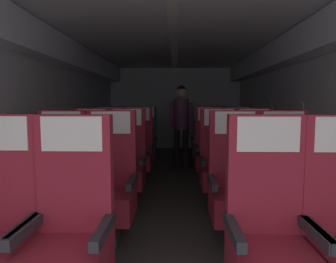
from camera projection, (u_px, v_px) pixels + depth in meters
The scene contains 21 objects.
ground at pixel (173, 190), 4.21m from camera, with size 3.76×8.18×0.02m, color #3D3833.
fuselage_shell at pixel (174, 79), 4.34m from camera, with size 3.64×7.83×2.22m.
seat_a_left_aisle at pixel (69, 236), 1.65m from camera, with size 0.47×0.47×1.17m.
seat_a_right_window at pixel (270, 238), 1.63m from camera, with size 0.47×0.47×1.17m.
seat_b_left_window at pixel (60, 187), 2.63m from camera, with size 0.47×0.47×1.17m.
seat_b_left_aisle at pixel (110, 187), 2.62m from camera, with size 0.47×0.47×1.17m.
seat_b_right_aisle at pixel (285, 188), 2.59m from camera, with size 0.47×0.47×1.17m.
seat_b_right_window at pixel (235, 188), 2.60m from camera, with size 0.47×0.47×1.17m.
seat_c_left_window at pixel (91, 164), 3.59m from camera, with size 0.47×0.47×1.17m.
seat_c_left_aisle at pixel (126, 164), 3.59m from camera, with size 0.47×0.47×1.17m.
seat_c_right_aisle at pixel (255, 165), 3.55m from camera, with size 0.47×0.47×1.17m.
seat_c_right_window at pixel (219, 165), 3.55m from camera, with size 0.47×0.47×1.17m.
seat_d_left_window at pixel (109, 151), 4.56m from camera, with size 0.47×0.47×1.17m.
seat_d_left_aisle at pixel (138, 151), 4.54m from camera, with size 0.47×0.47×1.17m.
seat_d_right_aisle at pixel (238, 152), 4.50m from camera, with size 0.47×0.47×1.17m.
seat_d_right_window at pixel (210, 152), 4.52m from camera, with size 0.47×0.47×1.17m.
seat_e_left_window at pixel (121, 143), 5.53m from camera, with size 0.47×0.47×1.17m.
seat_e_left_aisle at pixel (144, 143), 5.51m from camera, with size 0.47×0.47×1.17m.
seat_e_right_aisle at pixel (228, 143), 5.46m from camera, with size 0.47×0.47×1.17m.
seat_e_right_window at pixel (204, 143), 5.46m from camera, with size 0.47×0.47×1.17m.
flight_attendant at pixel (181, 117), 5.59m from camera, with size 0.43×0.28×1.56m.
Camera 1 is at (0.04, -0.21, 1.24)m, focal length 31.53 mm.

